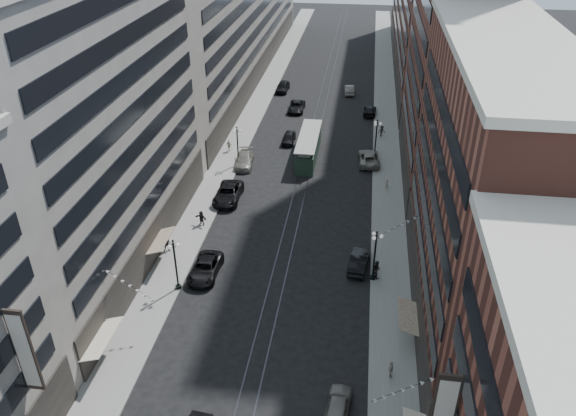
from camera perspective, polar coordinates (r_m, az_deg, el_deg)
The scene contains 33 objects.
ground at distance 80.39m, azimuth 2.17°, elevation 5.52°, with size 220.00×220.00×0.00m, color black.
sidewalk_west at distance 91.00m, azimuth -4.13°, elevation 8.61°, with size 4.00×180.00×0.15m, color gray.
sidewalk_east at distance 89.29m, azimuth 9.96°, elevation 7.77°, with size 4.00×180.00×0.15m, color gray.
rail_west at distance 89.56m, azimuth 2.40°, elevation 8.25°, with size 0.12×180.00×0.02m, color #2D2D33.
rail_east at distance 89.45m, azimuth 3.30°, elevation 8.19°, with size 0.12×180.00×0.02m, color #2D2D33.
building_west_mid at distance 55.20m, azimuth -18.69°, elevation 7.64°, with size 8.00×36.00×28.00m, color #9E988C.
building_west_far at distance 113.07m, azimuth -4.77°, elevation 19.80°, with size 8.00×90.00×26.00m, color #9E988C.
building_east_mid at distance 47.17m, azimuth 19.13°, elevation 0.85°, with size 8.00×30.00×24.00m, color brown.
building_east_tower at distance 70.40m, azimuth 16.84°, elevation 18.71°, with size 8.00×26.00×42.00m, color brown.
building_east_far at distance 119.93m, azimuth 13.32°, elevation 19.28°, with size 8.00×72.00×24.00m, color brown.
lamppost_sw_far at distance 53.49m, azimuth -11.36°, elevation -5.49°, with size 1.03×1.14×5.52m.
lamppost_sw_mid at distance 75.99m, azimuth -5.14°, elevation 6.44°, with size 1.03×1.14×5.52m.
lamppost_se_far at distance 54.25m, azimuth 8.81°, elevation -4.64°, with size 1.03×1.14×5.52m.
lamppost_se_mid at distance 78.84m, azimuth 8.93°, elevation 7.11°, with size 1.03×1.14×5.52m.
streetcar at distance 78.63m, azimuth 2.10°, elevation 6.16°, with size 2.67×12.06×3.34m.
car_2 at distance 56.23m, azimuth -8.40°, elevation -6.08°, with size 2.61×5.66×1.57m, color black.
car_4 at distance 43.64m, azimuth 5.09°, elevation -19.40°, with size 1.76×4.38×1.49m, color gray.
pedestrian_2 at distance 59.95m, azimuth -12.20°, elevation -3.57°, with size 0.91×0.50×1.86m, color black.
pedestrian_4 at distance 46.26m, azimuth 10.41°, elevation -15.80°, with size 0.95×0.43×1.62m, color #B7AA98.
car_7 at distance 68.57m, azimuth -6.10°, elevation 1.47°, with size 2.92×6.34×1.76m, color black.
car_8 at distance 76.86m, azimuth -4.47°, elevation 4.88°, with size 2.27×5.60×1.62m, color gray.
car_9 at distance 105.17m, azimuth -0.54°, elevation 12.23°, with size 2.08×5.17×1.76m, color black.
car_10 at distance 57.01m, azimuth 7.18°, elevation -5.38°, with size 1.69×4.86×1.60m, color black.
car_11 at distance 78.02m, azimuth 8.20°, elevation 5.06°, with size 2.71×5.87×1.63m, color gray.
car_12 at distance 95.13m, azimuth 8.31°, elevation 9.78°, with size 2.01×4.93×1.43m, color black.
car_13 at distance 83.63m, azimuth 0.06°, elevation 7.14°, with size 1.76×4.36×1.49m, color black.
car_14 at distance 104.51m, azimuth 6.26°, elevation 11.87°, with size 1.63×4.66×1.54m, color slate.
pedestrian_5 at distance 63.80m, azimuth -8.80°, elevation -1.01°, with size 1.59×0.46×1.71m, color black.
pedestrian_6 at distance 80.92m, azimuth -6.01°, elevation 6.31°, with size 0.98×0.45×1.67m, color beige.
pedestrian_7 at distance 55.68m, azimuth 8.97°, elevation -6.15°, with size 0.93×0.51×1.91m, color black.
pedestrian_8 at distance 71.36m, azimuth 9.97°, elevation 2.45°, with size 0.57×0.38×1.57m, color beige.
pedestrian_9 at distance 86.53m, azimuth 9.49°, elevation 7.72°, with size 1.08×0.45×1.68m, color black.
car_extra_0 at distance 95.75m, azimuth 0.87°, elevation 10.27°, with size 2.52×5.46×1.52m, color black.
Camera 1 is at (7.02, -12.45, 34.12)m, focal length 35.00 mm.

